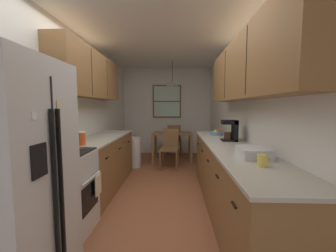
{
  "coord_description": "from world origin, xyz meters",
  "views": [
    {
      "loc": [
        0.27,
        -2.69,
        1.41
      ],
      "look_at": [
        0.11,
        1.43,
        1.03
      ],
      "focal_mm": 22.34,
      "sensor_mm": 36.0,
      "label": 1
    }
  ],
  "objects_px": {
    "dining_table": "(172,137)",
    "storage_canister": "(81,138)",
    "mug_by_coffeemaker": "(262,160)",
    "refrigerator": "(11,177)",
    "microwave_over_range": "(46,78)",
    "coffee_maker": "(231,130)",
    "stove_range": "(62,192)",
    "dining_chair_near": "(170,146)",
    "dining_chair_far": "(174,139)",
    "dish_rack": "(253,152)",
    "fruit_bowl": "(217,133)",
    "table_serving_bowl": "(170,131)",
    "trash_bin": "(135,152)"
  },
  "relations": [
    {
      "from": "mug_by_coffeemaker",
      "to": "refrigerator",
      "type": "bearing_deg",
      "value": -171.27
    },
    {
      "from": "fruit_bowl",
      "to": "trash_bin",
      "type": "bearing_deg",
      "value": 149.67
    },
    {
      "from": "dining_chair_near",
      "to": "coffee_maker",
      "type": "relative_size",
      "value": 2.9
    },
    {
      "from": "stove_range",
      "to": "coffee_maker",
      "type": "height_order",
      "value": "coffee_maker"
    },
    {
      "from": "dining_table",
      "to": "mug_by_coffeemaker",
      "type": "distance_m",
      "value": 3.62
    },
    {
      "from": "coffee_maker",
      "to": "table_serving_bowl",
      "type": "bearing_deg",
      "value": 113.53
    },
    {
      "from": "microwave_over_range",
      "to": "fruit_bowl",
      "type": "distance_m",
      "value": 2.75
    },
    {
      "from": "microwave_over_range",
      "to": "trash_bin",
      "type": "height_order",
      "value": "microwave_over_range"
    },
    {
      "from": "refrigerator",
      "to": "microwave_over_range",
      "type": "distance_m",
      "value": 1.1
    },
    {
      "from": "dining_chair_far",
      "to": "microwave_over_range",
      "type": "bearing_deg",
      "value": -109.82
    },
    {
      "from": "dining_chair_near",
      "to": "storage_canister",
      "type": "height_order",
      "value": "storage_canister"
    },
    {
      "from": "dining_chair_far",
      "to": "mug_by_coffeemaker",
      "type": "height_order",
      "value": "mug_by_coffeemaker"
    },
    {
      "from": "stove_range",
      "to": "storage_canister",
      "type": "bearing_deg",
      "value": 90.62
    },
    {
      "from": "stove_range",
      "to": "mug_by_coffeemaker",
      "type": "relative_size",
      "value": 9.6
    },
    {
      "from": "microwave_over_range",
      "to": "dish_rack",
      "type": "bearing_deg",
      "value": -2.39
    },
    {
      "from": "table_serving_bowl",
      "to": "coffee_maker",
      "type": "bearing_deg",
      "value": -66.47
    },
    {
      "from": "dining_chair_near",
      "to": "storage_canister",
      "type": "relative_size",
      "value": 4.96
    },
    {
      "from": "mug_by_coffeemaker",
      "to": "table_serving_bowl",
      "type": "distance_m",
      "value": 3.7
    },
    {
      "from": "dining_chair_near",
      "to": "coffee_maker",
      "type": "bearing_deg",
      "value": -59.05
    },
    {
      "from": "microwave_over_range",
      "to": "dish_rack",
      "type": "relative_size",
      "value": 1.77
    },
    {
      "from": "fruit_bowl",
      "to": "dish_rack",
      "type": "relative_size",
      "value": 0.7
    },
    {
      "from": "stove_range",
      "to": "dish_rack",
      "type": "height_order",
      "value": "stove_range"
    },
    {
      "from": "refrigerator",
      "to": "mug_by_coffeemaker",
      "type": "xyz_separation_m",
      "value": [
        1.97,
        0.3,
        0.07
      ]
    },
    {
      "from": "dining_table",
      "to": "mug_by_coffeemaker",
      "type": "xyz_separation_m",
      "value": [
        0.83,
        -3.51,
        0.32
      ]
    },
    {
      "from": "dish_rack",
      "to": "stove_range",
      "type": "bearing_deg",
      "value": 177.48
    },
    {
      "from": "trash_bin",
      "to": "dining_chair_far",
      "type": "bearing_deg",
      "value": 50.03
    },
    {
      "from": "dining_table",
      "to": "storage_canister",
      "type": "bearing_deg",
      "value": -114.42
    },
    {
      "from": "dining_chair_far",
      "to": "table_serving_bowl",
      "type": "height_order",
      "value": "dining_chair_far"
    },
    {
      "from": "microwave_over_range",
      "to": "dish_rack",
      "type": "height_order",
      "value": "microwave_over_range"
    },
    {
      "from": "coffee_maker",
      "to": "dish_rack",
      "type": "distance_m",
      "value": 1.03
    },
    {
      "from": "mug_by_coffeemaker",
      "to": "table_serving_bowl",
      "type": "relative_size",
      "value": 0.62
    },
    {
      "from": "dining_chair_far",
      "to": "dish_rack",
      "type": "xyz_separation_m",
      "value": [
        0.83,
        -3.76,
        0.45
      ]
    },
    {
      "from": "dish_rack",
      "to": "storage_canister",
      "type": "bearing_deg",
      "value": 163.44
    },
    {
      "from": "trash_bin",
      "to": "mug_by_coffeemaker",
      "type": "relative_size",
      "value": 6.1
    },
    {
      "from": "stove_range",
      "to": "dish_rack",
      "type": "distance_m",
      "value": 2.1
    },
    {
      "from": "coffee_maker",
      "to": "stove_range",
      "type": "bearing_deg",
      "value": -156.0
    },
    {
      "from": "microwave_over_range",
      "to": "table_serving_bowl",
      "type": "bearing_deg",
      "value": 69.01
    },
    {
      "from": "dining_chair_far",
      "to": "mug_by_coffeemaker",
      "type": "relative_size",
      "value": 7.86
    },
    {
      "from": "dining_table",
      "to": "storage_canister",
      "type": "distance_m",
      "value": 2.86
    },
    {
      "from": "microwave_over_range",
      "to": "coffee_maker",
      "type": "relative_size",
      "value": 1.94
    },
    {
      "from": "trash_bin",
      "to": "fruit_bowl",
      "type": "height_order",
      "value": "fruit_bowl"
    },
    {
      "from": "mug_by_coffeemaker",
      "to": "dining_chair_near",
      "type": "bearing_deg",
      "value": 106.53
    },
    {
      "from": "storage_canister",
      "to": "mug_by_coffeemaker",
      "type": "height_order",
      "value": "storage_canister"
    },
    {
      "from": "dining_table",
      "to": "storage_canister",
      "type": "xyz_separation_m",
      "value": [
        -1.17,
        -2.58,
        0.36
      ]
    },
    {
      "from": "coffee_maker",
      "to": "mug_by_coffeemaker",
      "type": "bearing_deg",
      "value": -93.73
    },
    {
      "from": "mug_by_coffeemaker",
      "to": "fruit_bowl",
      "type": "relative_size",
      "value": 0.48
    },
    {
      "from": "dining_chair_near",
      "to": "coffee_maker",
      "type": "height_order",
      "value": "coffee_maker"
    },
    {
      "from": "microwave_over_range",
      "to": "dining_chair_far",
      "type": "bearing_deg",
      "value": 70.18
    },
    {
      "from": "storage_canister",
      "to": "dining_table",
      "type": "bearing_deg",
      "value": 65.58
    },
    {
      "from": "dining_table",
      "to": "mug_by_coffeemaker",
      "type": "relative_size",
      "value": 8.59
    }
  ]
}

